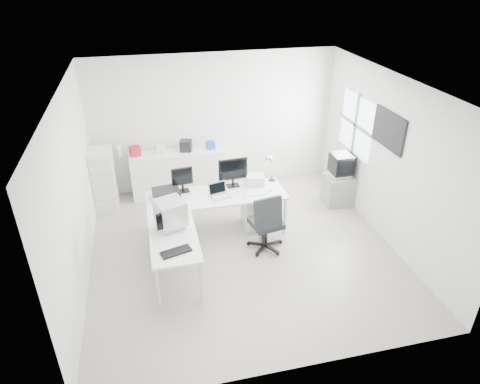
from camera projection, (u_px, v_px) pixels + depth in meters
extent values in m
cube|color=beige|center=(243.00, 249.00, 7.30)|extent=(5.00, 5.00, 0.01)
cube|color=white|center=(243.00, 86.00, 5.95)|extent=(5.00, 5.00, 0.01)
cube|color=silver|center=(214.00, 122.00, 8.76)|extent=(5.00, 0.02, 2.80)
cube|color=silver|center=(74.00, 193.00, 6.12)|extent=(0.02, 5.00, 2.80)
cube|color=silver|center=(389.00, 160.00, 7.12)|extent=(0.02, 5.00, 2.80)
cube|color=white|center=(254.00, 211.00, 7.82)|extent=(0.40, 0.50, 0.60)
cube|color=black|center=(166.00, 194.00, 7.30)|extent=(0.48, 0.39, 0.16)
cube|color=white|center=(255.00, 194.00, 7.42)|extent=(0.41, 0.15, 0.02)
sphere|color=white|center=(271.00, 190.00, 7.51)|extent=(0.06, 0.06, 0.06)
cube|color=silver|center=(255.00, 180.00, 7.71)|extent=(0.36, 0.32, 0.18)
cube|color=black|center=(176.00, 252.00, 5.96)|extent=(0.46, 0.29, 0.03)
cube|color=gray|center=(338.00, 190.00, 8.51)|extent=(0.56, 0.46, 0.61)
cube|color=white|center=(178.00, 173.00, 8.81)|extent=(1.88, 0.47, 0.94)
cube|color=maroon|center=(135.00, 151.00, 8.38)|extent=(0.23, 0.22, 0.19)
cube|color=white|center=(161.00, 149.00, 8.49)|extent=(0.19, 0.17, 0.16)
cube|color=black|center=(186.00, 146.00, 8.57)|extent=(0.27, 0.26, 0.23)
cube|color=#1741A2|center=(211.00, 145.00, 8.69)|extent=(0.17, 0.16, 0.16)
cylinder|color=white|center=(119.00, 151.00, 8.35)|extent=(0.07, 0.07, 0.22)
cube|color=white|center=(104.00, 179.00, 8.24)|extent=(0.43, 0.51, 1.22)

